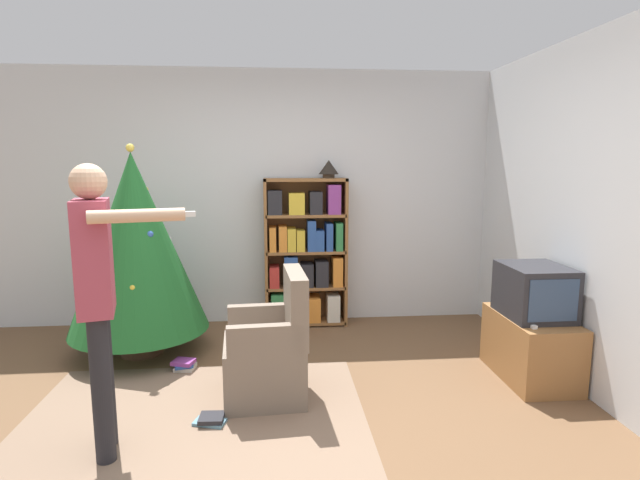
% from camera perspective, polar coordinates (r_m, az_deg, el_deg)
% --- Properties ---
extents(ground_plane, '(14.00, 14.00, 0.00)m').
position_cam_1_polar(ground_plane, '(3.46, -5.14, -20.17)').
color(ground_plane, brown).
extents(wall_back, '(8.00, 0.10, 2.60)m').
position_cam_1_polar(wall_back, '(5.23, -5.34, 4.76)').
color(wall_back, silver).
rests_on(wall_back, ground_plane).
extents(wall_right, '(0.10, 8.00, 2.60)m').
position_cam_1_polar(wall_right, '(3.80, 31.68, 1.84)').
color(wall_right, silver).
rests_on(wall_right, ground_plane).
extents(area_rug, '(2.25, 1.75, 0.01)m').
position_cam_1_polar(area_rug, '(3.57, -14.16, -19.42)').
color(area_rug, '#7F6651').
rests_on(area_rug, ground_plane).
extents(bookshelf, '(0.84, 0.27, 1.51)m').
position_cam_1_polar(bookshelf, '(5.11, -1.68, -1.80)').
color(bookshelf, brown).
rests_on(bookshelf, ground_plane).
extents(tv_stand, '(0.47, 0.80, 0.50)m').
position_cam_1_polar(tv_stand, '(4.30, 22.93, -11.19)').
color(tv_stand, '#996638').
rests_on(tv_stand, ground_plane).
extents(television, '(0.45, 0.54, 0.40)m').
position_cam_1_polar(television, '(4.17, 23.33, -5.39)').
color(television, '#28282D').
rests_on(television, tv_stand).
extents(game_remote, '(0.04, 0.12, 0.02)m').
position_cam_1_polar(game_remote, '(3.96, 22.98, -8.94)').
color(game_remote, white).
rests_on(game_remote, tv_stand).
extents(christmas_tree, '(1.18, 1.18, 1.83)m').
position_cam_1_polar(christmas_tree, '(4.56, -20.32, -0.37)').
color(christmas_tree, '#4C3323').
rests_on(christmas_tree, ground_plane).
extents(armchair, '(0.61, 0.60, 0.92)m').
position_cam_1_polar(armchair, '(3.67, -5.76, -12.84)').
color(armchair, '#7A6B5B').
rests_on(armchair, ground_plane).
extents(standing_person, '(0.70, 0.46, 1.68)m').
position_cam_1_polar(standing_person, '(3.04, -24.07, -4.90)').
color(standing_person, '#232328').
rests_on(standing_person, ground_plane).
extents(table_lamp, '(0.20, 0.20, 0.18)m').
position_cam_1_polar(table_lamp, '(5.04, 1.01, 8.23)').
color(table_lamp, '#473828').
rests_on(table_lamp, bookshelf).
extents(book_pile_near_tree, '(0.20, 0.19, 0.08)m').
position_cam_1_polar(book_pile_near_tree, '(4.33, -15.25, -13.61)').
color(book_pile_near_tree, beige).
rests_on(book_pile_near_tree, ground_plane).
extents(book_pile_by_chair, '(0.22, 0.17, 0.05)m').
position_cam_1_polar(book_pile_by_chair, '(3.51, -12.38, -19.45)').
color(book_pile_by_chair, '#5B899E').
rests_on(book_pile_by_chair, ground_plane).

